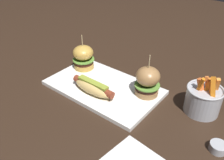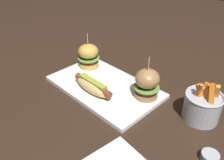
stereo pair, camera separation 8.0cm
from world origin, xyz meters
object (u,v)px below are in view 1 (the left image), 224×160
sauce_ramekin (218,147)px  platter_main (103,87)px  hot_dog (93,87)px  fries_bucket (203,99)px  slider_right (147,81)px  slider_left (83,57)px

sauce_ramekin → platter_main: bearing=176.0°
platter_main → hot_dog: size_ratio=2.35×
platter_main → fries_bucket: (0.32, 0.10, 0.04)m
platter_main → sauce_ramekin: sauce_ramekin is taller
fries_bucket → slider_right: bearing=-165.7°
hot_dog → sauce_ramekin: (0.41, 0.02, -0.02)m
platter_main → slider_left: 0.16m
hot_dog → platter_main: bearing=87.7°
fries_bucket → sauce_ramekin: 0.16m
fries_bucket → sauce_ramekin: (0.09, -0.13, -0.03)m
hot_dog → fries_bucket: size_ratio=1.26×
fries_bucket → sauce_ramekin: fries_bucket is taller
platter_main → slider_right: 0.17m
slider_right → fries_bucket: bearing=14.3°
hot_dog → slider_right: slider_right is taller
fries_bucket → platter_main: bearing=-162.8°
fries_bucket → slider_left: bearing=-174.1°
hot_dog → slider_left: (-0.14, 0.10, 0.03)m
platter_main → sauce_ramekin: bearing=-4.0°
platter_main → fries_bucket: bearing=17.2°
slider_left → fries_bucket: bearing=5.9°
fries_bucket → sauce_ramekin: bearing=-53.8°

